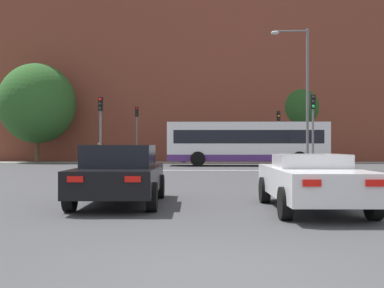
{
  "coord_description": "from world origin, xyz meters",
  "views": [
    {
      "loc": [
        -0.2,
        -5.37,
        1.44
      ],
      "look_at": [
        -0.91,
        27.38,
        1.5
      ],
      "focal_mm": 45.0,
      "sensor_mm": 36.0,
      "label": 1
    }
  ],
  "objects_px": {
    "traffic_light_far_left": "(137,125)",
    "traffic_light_far_right": "(279,128)",
    "traffic_light_near_left": "(100,121)",
    "pedestrian_waiting": "(328,150)",
    "car_saloon_left": "(120,174)",
    "traffic_light_near_right": "(313,120)",
    "street_lamp_junction": "(302,84)",
    "bus_crossing_lead": "(247,143)",
    "pedestrian_walking_west": "(184,151)",
    "car_roadster_right": "(312,181)",
    "pedestrian_walking_east": "(99,151)"
  },
  "relations": [
    {
      "from": "traffic_light_far_left",
      "to": "traffic_light_far_right",
      "type": "xyz_separation_m",
      "value": [
        11.54,
        0.16,
        -0.22
      ]
    },
    {
      "from": "traffic_light_near_left",
      "to": "pedestrian_waiting",
      "type": "height_order",
      "value": "traffic_light_near_left"
    },
    {
      "from": "car_saloon_left",
      "to": "traffic_light_near_right",
      "type": "bearing_deg",
      "value": 60.94
    },
    {
      "from": "car_saloon_left",
      "to": "street_lamp_junction",
      "type": "distance_m",
      "value": 19.58
    },
    {
      "from": "bus_crossing_lead",
      "to": "pedestrian_walking_west",
      "type": "bearing_deg",
      "value": 38.95
    },
    {
      "from": "car_roadster_right",
      "to": "traffic_light_near_left",
      "type": "xyz_separation_m",
      "value": [
        -8.37,
        17.26,
        2.19
      ]
    },
    {
      "from": "car_saloon_left",
      "to": "street_lamp_junction",
      "type": "relative_size",
      "value": 0.51
    },
    {
      "from": "car_roadster_right",
      "to": "traffic_light_near_right",
      "type": "relative_size",
      "value": 1.06
    },
    {
      "from": "car_saloon_left",
      "to": "pedestrian_walking_east",
      "type": "relative_size",
      "value": 2.62
    },
    {
      "from": "traffic_light_far_left",
      "to": "pedestrian_walking_east",
      "type": "xyz_separation_m",
      "value": [
        -3.06,
        -0.13,
        -2.08
      ]
    },
    {
      "from": "car_roadster_right",
      "to": "street_lamp_junction",
      "type": "relative_size",
      "value": 0.54
    },
    {
      "from": "traffic_light_far_left",
      "to": "traffic_light_far_right",
      "type": "bearing_deg",
      "value": 0.8
    },
    {
      "from": "car_saloon_left",
      "to": "traffic_light_near_right",
      "type": "height_order",
      "value": "traffic_light_near_right"
    },
    {
      "from": "car_saloon_left",
      "to": "bus_crossing_lead",
      "type": "distance_m",
      "value": 22.38
    },
    {
      "from": "traffic_light_near_left",
      "to": "pedestrian_walking_east",
      "type": "bearing_deg",
      "value": 102.63
    },
    {
      "from": "car_saloon_left",
      "to": "pedestrian_walking_west",
      "type": "xyz_separation_m",
      "value": [
        0.46,
        27.49,
        0.21
      ]
    },
    {
      "from": "bus_crossing_lead",
      "to": "traffic_light_near_right",
      "type": "height_order",
      "value": "traffic_light_near_right"
    },
    {
      "from": "car_roadster_right",
      "to": "traffic_light_near_right",
      "type": "xyz_separation_m",
      "value": [
        3.84,
        16.64,
        2.21
      ]
    },
    {
      "from": "traffic_light_near_right",
      "to": "pedestrian_walking_east",
      "type": "height_order",
      "value": "traffic_light_near_right"
    },
    {
      "from": "bus_crossing_lead",
      "to": "traffic_light_near_right",
      "type": "distance_m",
      "value": 6.98
    },
    {
      "from": "car_roadster_right",
      "to": "traffic_light_near_left",
      "type": "distance_m",
      "value": 19.31
    },
    {
      "from": "bus_crossing_lead",
      "to": "street_lamp_junction",
      "type": "bearing_deg",
      "value": -146.97
    },
    {
      "from": "street_lamp_junction",
      "to": "car_roadster_right",
      "type": "bearing_deg",
      "value": -100.95
    },
    {
      "from": "traffic_light_far_left",
      "to": "pedestrian_walking_west",
      "type": "relative_size",
      "value": 2.8
    },
    {
      "from": "car_roadster_right",
      "to": "traffic_light_far_left",
      "type": "relative_size",
      "value": 0.99
    },
    {
      "from": "car_saloon_left",
      "to": "bus_crossing_lead",
      "type": "height_order",
      "value": "bus_crossing_lead"
    },
    {
      "from": "pedestrian_walking_east",
      "to": "bus_crossing_lead",
      "type": "bearing_deg",
      "value": 162.8
    },
    {
      "from": "traffic_light_near_right",
      "to": "traffic_light_far_left",
      "type": "bearing_deg",
      "value": 134.74
    },
    {
      "from": "car_roadster_right",
      "to": "street_lamp_junction",
      "type": "bearing_deg",
      "value": 78.23
    },
    {
      "from": "traffic_light_near_right",
      "to": "street_lamp_junction",
      "type": "relative_size",
      "value": 0.51
    },
    {
      "from": "traffic_light_far_right",
      "to": "street_lamp_junction",
      "type": "bearing_deg",
      "value": -91.3
    },
    {
      "from": "traffic_light_near_right",
      "to": "pedestrian_waiting",
      "type": "height_order",
      "value": "traffic_light_near_right"
    },
    {
      "from": "traffic_light_near_left",
      "to": "pedestrian_waiting",
      "type": "distance_m",
      "value": 20.74
    },
    {
      "from": "traffic_light_far_left",
      "to": "traffic_light_near_right",
      "type": "bearing_deg",
      "value": -45.26
    },
    {
      "from": "bus_crossing_lead",
      "to": "traffic_light_far_left",
      "type": "height_order",
      "value": "traffic_light_far_left"
    },
    {
      "from": "bus_crossing_lead",
      "to": "traffic_light_far_left",
      "type": "relative_size",
      "value": 2.41
    },
    {
      "from": "car_saloon_left",
      "to": "traffic_light_far_right",
      "type": "bearing_deg",
      "value": 72.13
    },
    {
      "from": "traffic_light_far_left",
      "to": "pedestrian_waiting",
      "type": "bearing_deg",
      "value": 5.1
    },
    {
      "from": "car_roadster_right",
      "to": "traffic_light_far_right",
      "type": "bearing_deg",
      "value": 81.64
    },
    {
      "from": "car_roadster_right",
      "to": "traffic_light_near_left",
      "type": "bearing_deg",
      "value": 115.05
    },
    {
      "from": "traffic_light_far_right",
      "to": "pedestrian_waiting",
      "type": "distance_m",
      "value": 4.84
    },
    {
      "from": "pedestrian_waiting",
      "to": "pedestrian_walking_east",
      "type": "bearing_deg",
      "value": -89.76
    },
    {
      "from": "bus_crossing_lead",
      "to": "traffic_light_far_right",
      "type": "height_order",
      "value": "traffic_light_far_right"
    },
    {
      "from": "car_saloon_left",
      "to": "traffic_light_far_left",
      "type": "relative_size",
      "value": 0.94
    },
    {
      "from": "car_roadster_right",
      "to": "pedestrian_walking_west",
      "type": "height_order",
      "value": "pedestrian_walking_west"
    },
    {
      "from": "bus_crossing_lead",
      "to": "traffic_light_near_right",
      "type": "relative_size",
      "value": 2.56
    },
    {
      "from": "traffic_light_far_right",
      "to": "pedestrian_walking_east",
      "type": "height_order",
      "value": "traffic_light_far_right"
    },
    {
      "from": "car_roadster_right",
      "to": "pedestrian_walking_west",
      "type": "relative_size",
      "value": 2.79
    },
    {
      "from": "car_roadster_right",
      "to": "pedestrian_waiting",
      "type": "relative_size",
      "value": 2.61
    },
    {
      "from": "pedestrian_waiting",
      "to": "street_lamp_junction",
      "type": "bearing_deg",
      "value": -26.06
    }
  ]
}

